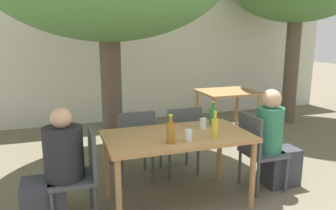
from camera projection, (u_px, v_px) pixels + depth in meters
name	position (u px, v px, depth m)	size (l,w,h in m)	color
ground_plane	(177.00, 202.00, 3.56)	(30.00, 30.00, 0.00)	#706651
cafe_building_wall	(115.00, 53.00, 6.62)	(10.00, 0.08, 2.80)	silver
dining_table_front	(177.00, 142.00, 3.41)	(1.51, 0.84, 0.77)	#B27F4C
dining_table_back	(227.00, 97.00, 6.00)	(0.99, 0.86, 0.77)	#B27F4C
patio_chair_0	(81.00, 170.00, 3.14)	(0.44, 0.44, 0.90)	#474C51
patio_chair_1	(257.00, 147.00, 3.76)	(0.44, 0.44, 0.90)	#474C51
patio_chair_2	(135.00, 142.00, 3.96)	(0.44, 0.44, 0.90)	#474C51
patio_chair_3	(181.00, 137.00, 4.15)	(0.44, 0.44, 0.90)	#474C51
person_seated_0	(55.00, 174.00, 3.06)	(0.58, 0.37, 1.14)	#383842
person_seated_1	(275.00, 144.00, 3.83)	(0.55, 0.31, 1.18)	#383842
amber_bottle_0	(171.00, 132.00, 3.10)	(0.08, 0.08, 0.28)	#9E661E
green_bottle_1	(213.00, 116.00, 3.72)	(0.08, 0.08, 0.28)	#287A38
oil_cruet_2	(215.00, 128.00, 3.25)	(0.07, 0.07, 0.28)	gold
drinking_glass_0	(189.00, 136.00, 3.16)	(0.07, 0.07, 0.12)	silver
drinking_glass_1	(203.00, 123.00, 3.61)	(0.08, 0.08, 0.11)	white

